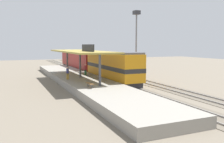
% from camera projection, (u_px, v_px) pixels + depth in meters
% --- Properties ---
extents(ground_plane, '(120.00, 120.00, 0.00)m').
position_uv_depth(ground_plane, '(122.00, 81.00, 37.64)').
color(ground_plane, '#706656').
extents(track_near, '(3.20, 110.00, 0.16)m').
position_uv_depth(track_near, '(110.00, 81.00, 36.85)').
color(track_near, '#5F5649').
rests_on(track_near, ground).
extents(track_far, '(3.20, 110.00, 0.16)m').
position_uv_depth(track_far, '(137.00, 80.00, 38.66)').
color(track_far, '#5F5649').
rests_on(track_far, ground).
extents(platform, '(6.00, 44.00, 0.90)m').
position_uv_depth(platform, '(80.00, 80.00, 34.99)').
color(platform, gray).
rests_on(platform, ground).
extents(station_canopy, '(5.20, 18.00, 4.70)m').
position_uv_depth(station_canopy, '(80.00, 52.00, 34.45)').
color(station_canopy, '#47474C').
rests_on(station_canopy, platform).
extents(platform_bench, '(0.44, 1.70, 0.50)m').
position_uv_depth(platform_bench, '(90.00, 84.00, 26.49)').
color(platform_bench, '#333338').
rests_on(platform_bench, platform).
extents(locomotive, '(2.93, 14.43, 4.44)m').
position_uv_depth(locomotive, '(112.00, 66.00, 35.85)').
color(locomotive, '#28282D').
rests_on(locomotive, track_near).
extents(passenger_carriage_single, '(2.90, 20.00, 4.24)m').
position_uv_depth(passenger_carriage_single, '(79.00, 60.00, 52.29)').
color(passenger_carriage_single, '#28282D').
rests_on(passenger_carriage_single, track_near).
extents(light_mast, '(1.10, 1.10, 11.70)m').
position_uv_depth(light_mast, '(136.00, 29.00, 44.47)').
color(light_mast, slate).
rests_on(light_mast, ground).
extents(person_waiting, '(0.34, 0.34, 1.71)m').
position_uv_depth(person_waiting, '(85.00, 69.00, 37.50)').
color(person_waiting, '#23603D').
rests_on(person_waiting, platform).
extents(person_walking, '(0.34, 0.34, 1.71)m').
position_uv_depth(person_walking, '(68.00, 72.00, 32.58)').
color(person_walking, olive).
rests_on(person_walking, platform).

